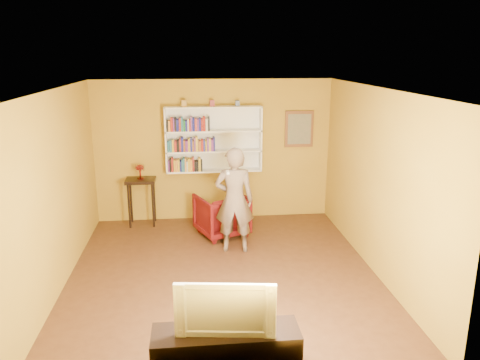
# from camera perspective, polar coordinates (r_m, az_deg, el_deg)

# --- Properties ---
(room_shell) EXTENTS (5.30, 5.80, 2.88)m
(room_shell) POSITION_cam_1_polar(r_m,az_deg,el_deg) (6.67, -2.14, -3.60)
(room_shell) COLOR #422615
(room_shell) RESTS_ON ground
(bookshelf) EXTENTS (1.80, 0.29, 1.23)m
(bookshelf) POSITION_cam_1_polar(r_m,az_deg,el_deg) (8.85, -3.24, 5.01)
(bookshelf) COLOR white
(bookshelf) RESTS_ON room_shell
(books_row_lower) EXTENTS (0.63, 0.19, 0.27)m
(books_row_lower) POSITION_cam_1_polar(r_m,az_deg,el_deg) (8.84, -6.69, 1.83)
(books_row_lower) COLOR #6A2A80
(books_row_lower) RESTS_ON bookshelf
(books_row_middle) EXTENTS (0.88, 0.19, 0.27)m
(books_row_middle) POSITION_cam_1_polar(r_m,az_deg,el_deg) (8.76, -5.89, 4.26)
(books_row_middle) COLOR #22627D
(books_row_middle) RESTS_ON bookshelf
(books_row_upper) EXTENTS (0.79, 0.19, 0.27)m
(books_row_upper) POSITION_cam_1_polar(r_m,az_deg,el_deg) (8.69, -6.26, 6.73)
(books_row_upper) COLOR black
(books_row_upper) RESTS_ON bookshelf
(ornament_left) EXTENTS (0.09, 0.09, 0.12)m
(ornament_left) POSITION_cam_1_polar(r_m,az_deg,el_deg) (8.69, -6.84, 9.26)
(ornament_left) COLOR #AA7E30
(ornament_left) RESTS_ON bookshelf
(ornament_centre) EXTENTS (0.09, 0.09, 0.12)m
(ornament_centre) POSITION_cam_1_polar(r_m,az_deg,el_deg) (8.70, -3.42, 9.34)
(ornament_centre) COLOR maroon
(ornament_centre) RESTS_ON bookshelf
(ornament_right) EXTENTS (0.07, 0.07, 0.10)m
(ornament_right) POSITION_cam_1_polar(r_m,az_deg,el_deg) (8.73, -0.32, 9.33)
(ornament_right) COLOR slate
(ornament_right) RESTS_ON bookshelf
(framed_painting) EXTENTS (0.55, 0.05, 0.70)m
(framed_painting) POSITION_cam_1_polar(r_m,az_deg,el_deg) (9.10, 7.22, 6.19)
(framed_painting) COLOR brown
(framed_painting) RESTS_ON room_shell
(console_table) EXTENTS (0.55, 0.42, 0.90)m
(console_table) POSITION_cam_1_polar(r_m,az_deg,el_deg) (8.94, -11.98, -0.83)
(console_table) COLOR black
(console_table) RESTS_ON ground
(ruby_lustre) EXTENTS (0.16, 0.17, 0.27)m
(ruby_lustre) POSITION_cam_1_polar(r_m,az_deg,el_deg) (8.85, -12.10, 1.34)
(ruby_lustre) COLOR maroon
(ruby_lustre) RESTS_ON console_table
(armchair) EXTENTS (1.05, 1.07, 0.75)m
(armchair) POSITION_cam_1_polar(r_m,az_deg,el_deg) (8.37, -2.25, -4.24)
(armchair) COLOR #42040A
(armchair) RESTS_ON ground
(person) EXTENTS (0.67, 0.48, 1.74)m
(person) POSITION_cam_1_polar(r_m,az_deg,el_deg) (7.55, -0.69, -2.47)
(person) COLOR brown
(person) RESTS_ON ground
(game_remote) EXTENTS (0.04, 0.15, 0.04)m
(game_remote) POSITION_cam_1_polar(r_m,az_deg,el_deg) (7.02, -1.51, 0.96)
(game_remote) COLOR silver
(game_remote) RESTS_ON person
(tv_cabinet) EXTENTS (1.47, 0.44, 0.52)m
(tv_cabinet) POSITION_cam_1_polar(r_m,az_deg,el_deg) (4.99, -1.71, -20.40)
(tv_cabinet) COLOR black
(tv_cabinet) RESTS_ON ground
(television) EXTENTS (0.98, 0.25, 0.56)m
(television) POSITION_cam_1_polar(r_m,az_deg,el_deg) (4.70, -1.76, -15.03)
(television) COLOR black
(television) RESTS_ON tv_cabinet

